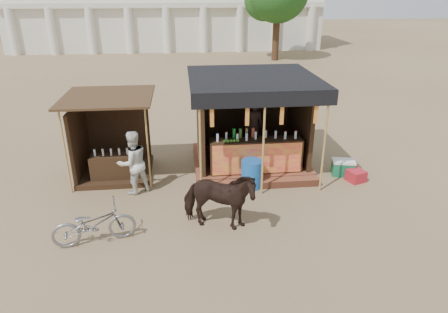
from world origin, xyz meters
The scene contains 10 objects.
ground centered at (0.00, 0.00, 0.00)m, with size 120.00×120.00×0.00m, color #846B4C.
main_stall centered at (1.01, 3.36, 1.03)m, with size 3.60×3.61×2.78m.
secondary_stall centered at (-3.17, 3.24, 0.85)m, with size 2.40×2.40×2.38m.
cow centered at (-0.29, 0.03, 0.72)m, with size 0.78×1.71×1.44m, color black.
motorbike centered at (-2.98, -0.23, 0.46)m, with size 0.61×1.74×0.91m, color gray.
bystander centered at (-2.35, 2.00, 0.86)m, with size 0.84×0.65×1.73m, color silver.
blue_barrel centered at (0.80, 1.97, 0.39)m, with size 0.57×0.57×0.78m, color #1758B1.
red_crate centered at (3.80, 2.00, 0.16)m, with size 0.45×0.44×0.32m, color #A81C26.
cooler centered at (3.59, 2.44, 0.23)m, with size 0.72×0.57×0.46m.
background_building centered at (-2.00, 29.94, 3.98)m, with size 26.00×7.45×8.18m.
Camera 1 is at (-1.00, -7.70, 5.11)m, focal length 32.00 mm.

